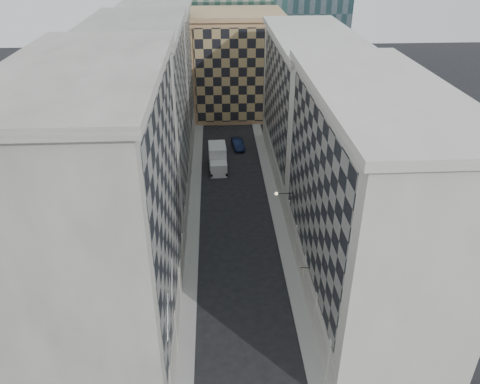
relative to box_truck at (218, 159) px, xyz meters
name	(u,v)px	position (x,y,z in m)	size (l,w,h in m)	color
sidewalk_west	(194,215)	(-3.20, -13.25, -1.41)	(1.50, 100.00, 0.15)	#989993
sidewalk_east	(277,212)	(7.30, -13.25, -1.41)	(1.50, 100.00, 0.15)	#989993
bldg_left_a	(107,218)	(-8.84, -32.25, 10.34)	(10.80, 22.80, 23.70)	gray
bldg_left_b	(143,123)	(-8.84, -10.25, 9.84)	(10.80, 22.80, 22.70)	gray
bldg_left_c	(160,77)	(-8.83, 11.75, 9.34)	(10.80, 22.80, 21.70)	gray
bldg_right_a	(365,201)	(12.92, -28.25, 8.84)	(10.80, 26.80, 20.70)	#B9B5AA
bldg_right_b	(309,106)	(12.94, -1.25, 8.36)	(10.80, 28.80, 19.70)	#B9B5AA
tan_block	(236,64)	(4.05, 24.64, 7.95)	(16.80, 14.80, 18.80)	tan
flagpoles_left	(170,297)	(-3.85, -37.25, 6.51)	(0.10, 6.33, 2.33)	gray
bracket_lamp	(278,194)	(6.42, -19.25, 4.71)	(1.98, 0.36, 0.36)	black
box_truck	(218,159)	(0.00, 0.00, 0.00)	(2.78, 6.32, 3.41)	silver
dark_car	(238,144)	(3.35, 7.22, -0.73)	(1.61, 4.62, 1.52)	#0F1837
shop_sign	(302,271)	(7.46, -29.67, 2.35)	(0.77, 0.68, 0.75)	black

